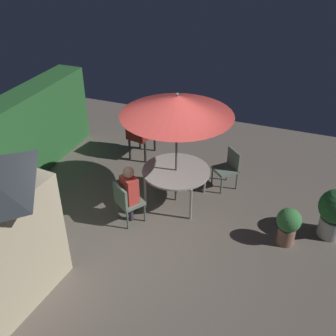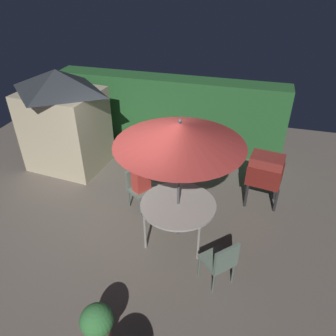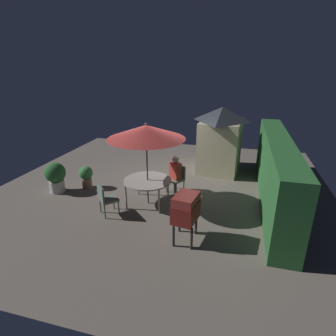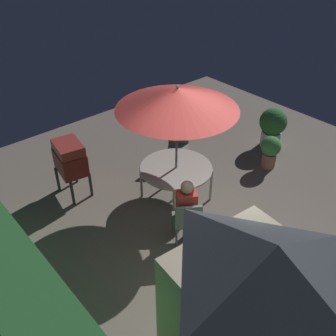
{
  "view_description": "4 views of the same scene",
  "coord_description": "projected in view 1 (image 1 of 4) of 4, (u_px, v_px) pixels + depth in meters",
  "views": [
    {
      "loc": [
        -5.44,
        -2.48,
        5.26
      ],
      "look_at": [
        0.96,
        -0.04,
        0.92
      ],
      "focal_mm": 42.94,
      "sensor_mm": 36.0,
      "label": 1
    },
    {
      "loc": [
        2.23,
        -4.69,
        4.57
      ],
      "look_at": [
        0.88,
        0.23,
        1.28
      ],
      "focal_mm": 34.55,
      "sensor_mm": 36.0,
      "label": 2
    },
    {
      "loc": [
        8.11,
        2.34,
        3.96
      ],
      "look_at": [
        0.34,
        0.26,
        0.88
      ],
      "focal_mm": 28.95,
      "sensor_mm": 36.0,
      "label": 3
    },
    {
      "loc": [
        -3.33,
        3.98,
        4.98
      ],
      "look_at": [
        0.97,
        0.25,
        1.04
      ],
      "focal_mm": 40.79,
      "sensor_mm": 36.0,
      "label": 4
    }
  ],
  "objects": [
    {
      "name": "chair_near_shed",
      "position": [
        126.0,
        201.0,
        7.85
      ],
      "size": [
        0.64,
        0.64,
        0.9
      ],
      "color": "slate",
      "rests_on": "ground"
    },
    {
      "name": "ground_plane",
      "position": [
        149.0,
        232.0,
        7.85
      ],
      "size": [
        11.0,
        11.0,
        0.0
      ],
      "primitive_type": "plane",
      "color": "#6B6056"
    },
    {
      "name": "potted_plant_by_shed",
      "position": [
        335.0,
        212.0,
        7.5
      ],
      "size": [
        0.66,
        0.66,
        1.01
      ],
      "color": "silver",
      "rests_on": "ground"
    },
    {
      "name": "person_in_red",
      "position": [
        129.0,
        188.0,
        7.75
      ],
      "size": [
        0.39,
        0.42,
        1.26
      ],
      "color": "#CC3D33",
      "rests_on": "ground"
    },
    {
      "name": "chair_far_side",
      "position": [
        229.0,
        166.0,
        8.92
      ],
      "size": [
        0.65,
        0.65,
        0.9
      ],
      "color": "slate",
      "rests_on": "ground"
    },
    {
      "name": "potted_plant_by_grill",
      "position": [
        288.0,
        224.0,
        7.38
      ],
      "size": [
        0.46,
        0.46,
        0.77
      ],
      "color": "#936651",
      "rests_on": "ground"
    },
    {
      "name": "patio_table",
      "position": [
        176.0,
        172.0,
        8.35
      ],
      "size": [
        1.42,
        1.42,
        0.77
      ],
      "color": "#B2ADA3",
      "rests_on": "ground"
    },
    {
      "name": "patio_umbrella",
      "position": [
        177.0,
        106.0,
        7.55
      ],
      "size": [
        2.21,
        2.21,
        2.47
      ],
      "color": "#4C4C51",
      "rests_on": "ground"
    },
    {
      "name": "bbq_grill",
      "position": [
        142.0,
        125.0,
        9.93
      ],
      "size": [
        0.77,
        0.61,
        1.2
      ],
      "color": "maroon",
      "rests_on": "ground"
    }
  ]
}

